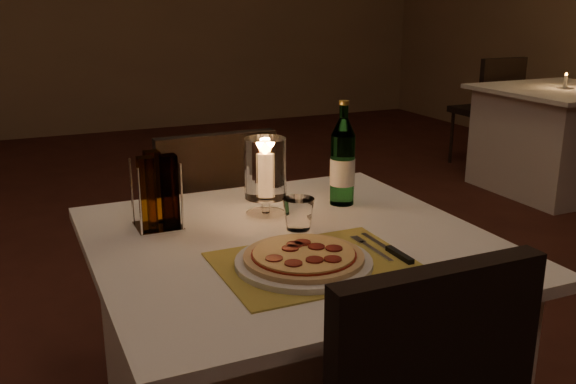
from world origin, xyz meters
name	(u,v)px	position (x,y,z in m)	size (l,w,h in m)	color
main_table	(291,362)	(0.03, -0.41, 0.37)	(1.00, 1.00, 0.74)	white
chair_far	(210,223)	(0.03, 0.30, 0.55)	(0.42, 0.42, 0.90)	black
placemat	(315,264)	(0.01, -0.59, 0.74)	(0.45, 0.34, 0.00)	#B3A03E
plate	(304,262)	(-0.02, -0.59, 0.75)	(0.32, 0.32, 0.01)	white
pizza	(304,256)	(-0.02, -0.59, 0.77)	(0.28, 0.28, 0.02)	#D8B77F
fork	(369,247)	(0.18, -0.56, 0.75)	(0.02, 0.18, 0.00)	silver
knife	(394,252)	(0.21, -0.62, 0.75)	(0.02, 0.22, 0.01)	black
tumbler	(298,214)	(0.08, -0.35, 0.78)	(0.09, 0.09, 0.09)	white
water_bottle	(343,163)	(0.30, -0.20, 0.87)	(0.08, 0.08, 0.31)	#58A565
hurricane_candle	(265,171)	(0.04, -0.22, 0.87)	(0.12, 0.12, 0.23)	white
cruet_caddy	(157,194)	(-0.26, -0.19, 0.84)	(0.12, 0.12, 0.21)	white
neighbor_table_right	(558,140)	(2.99, 1.48, 0.37)	(1.00, 1.00, 0.74)	white
neighbor_chair_rb	(492,101)	(2.99, 2.19, 0.55)	(0.42, 0.42, 0.90)	black
neighbor_candle_right	(566,81)	(2.99, 1.48, 0.79)	(0.03, 0.03, 0.11)	white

